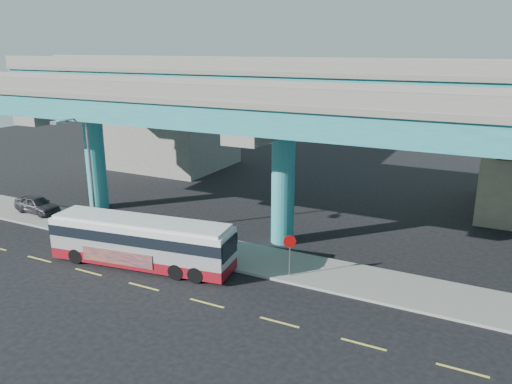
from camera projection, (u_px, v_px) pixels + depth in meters
The scene contains 9 objects.
ground at pixel (210, 301), 25.32m from camera, with size 120.00×120.00×0.00m, color black.
sidewalk at pixel (259, 260), 30.01m from camera, with size 70.00×4.00×0.15m, color gray.
lane_markings at pixel (207, 303), 25.06m from camera, with size 58.00×0.12×0.01m.
viaduct at pixel (285, 102), 30.56m from camera, with size 52.00×12.40×11.70m.
building_concrete at pixel (169, 124), 53.30m from camera, with size 12.00×10.00×9.00m, color gray.
transit_bus at pixel (142, 240), 29.02m from camera, with size 11.33×3.89×2.85m.
parked_car at pixel (37, 204), 38.11m from camera, with size 4.02×1.83×1.34m, color #2F2E33.
street_lamp at pixel (83, 160), 31.72m from camera, with size 0.50×2.65×8.22m.
stop_sign at pixel (290, 247), 27.26m from camera, with size 0.65×0.38×2.42m.
Camera 1 is at (12.38, -19.25, 12.38)m, focal length 35.00 mm.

